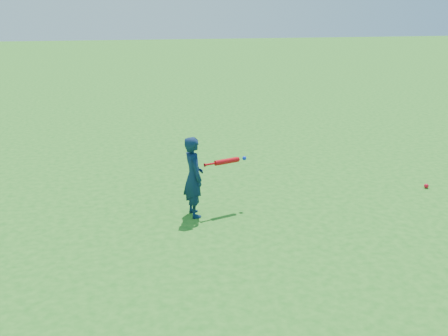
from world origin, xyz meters
name	(u,v)px	position (x,y,z in m)	size (l,w,h in m)	color
ground	(243,222)	(0.00, 0.00, 0.00)	(80.00, 80.00, 0.00)	#1F6919
child	(194,177)	(-0.64, 0.37, 0.59)	(0.43, 0.28, 1.17)	#0D1F3F
ground_ball_red	(426,186)	(3.32, 0.72, 0.04)	(0.08, 0.08, 0.08)	red
bat_swing	(228,161)	(-0.11, 0.50, 0.75)	(0.67, 0.27, 0.08)	red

